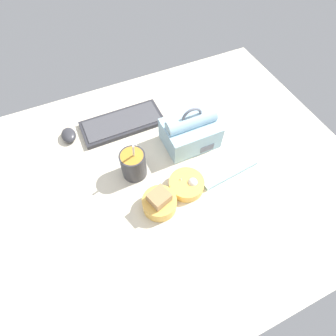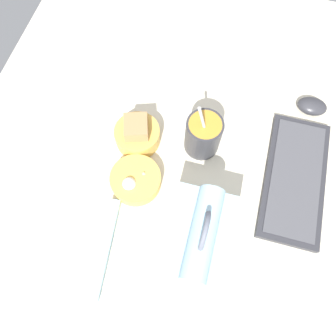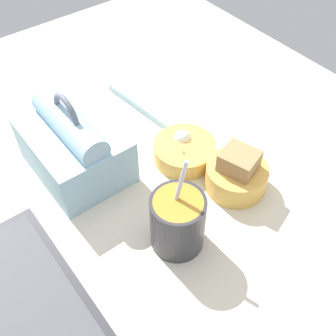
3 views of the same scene
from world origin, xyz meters
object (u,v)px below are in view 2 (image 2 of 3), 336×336
at_px(bento_bowl_sandwich, 137,134).
at_px(bento_bowl_snacks, 136,180).
at_px(keyboard, 295,178).
at_px(soup_cup, 203,135).
at_px(computer_mouse, 312,106).
at_px(chopstick_case, 105,247).
at_px(lunch_bag, 201,238).

height_order(bento_bowl_sandwich, bento_bowl_snacks, bento_bowl_sandwich).
bearing_deg(keyboard, soup_cup, -98.35).
distance_m(computer_mouse, chopstick_case, 0.64).
distance_m(keyboard, bento_bowl_sandwich, 0.40).
bearing_deg(keyboard, lunch_bag, -42.52).
height_order(keyboard, soup_cup, soup_cup).
bearing_deg(computer_mouse, keyboard, -5.11).
relative_size(bento_bowl_snacks, computer_mouse, 1.58).
distance_m(bento_bowl_snacks, chopstick_case, 0.17).
xyz_separation_m(lunch_bag, soup_cup, (-0.25, -0.05, -0.00)).
relative_size(bento_bowl_sandwich, bento_bowl_snacks, 0.93).
bearing_deg(bento_bowl_sandwich, lunch_bag, 43.90).
xyz_separation_m(bento_bowl_sandwich, bento_bowl_snacks, (0.11, 0.03, -0.01)).
distance_m(lunch_bag, computer_mouse, 0.48).
height_order(keyboard, computer_mouse, computer_mouse).
distance_m(bento_bowl_sandwich, computer_mouse, 0.47).
bearing_deg(bento_bowl_snacks, keyboard, 106.00).
relative_size(keyboard, chopstick_case, 1.46).
relative_size(keyboard, lunch_bag, 1.67).
relative_size(lunch_bag, chopstick_case, 0.88).
height_order(bento_bowl_sandwich, computer_mouse, bento_bowl_sandwich).
xyz_separation_m(bento_bowl_sandwich, computer_mouse, (-0.21, 0.42, -0.02)).
xyz_separation_m(bento_bowl_snacks, computer_mouse, (-0.32, 0.39, -0.00)).
distance_m(keyboard, computer_mouse, 0.22).
bearing_deg(chopstick_case, soup_cup, 153.85).
xyz_separation_m(bento_bowl_sandwich, chopstick_case, (0.28, 0.01, -0.02)).
height_order(bento_bowl_sandwich, chopstick_case, bento_bowl_sandwich).
bearing_deg(lunch_bag, soup_cup, -168.82).
bearing_deg(chopstick_case, lunch_bag, 108.07).
bearing_deg(soup_cup, bento_bowl_sandwich, -80.01).
height_order(computer_mouse, chopstick_case, computer_mouse).
relative_size(soup_cup, computer_mouse, 2.30).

